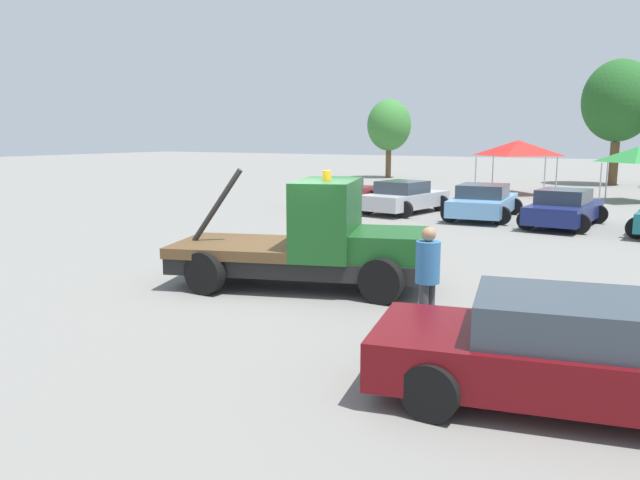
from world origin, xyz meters
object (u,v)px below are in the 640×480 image
at_px(tree_center, 619,101).
at_px(tree_right, 389,125).
at_px(person_near_truck, 428,273).
at_px(foreground_car, 585,355).
at_px(canopy_tent_green, 638,155).
at_px(tow_truck, 315,243).
at_px(parked_car_navy, 564,209).
at_px(parked_car_skyblue, 483,202).
at_px(parked_car_silver, 404,198).
at_px(canopy_tent_red, 518,148).
at_px(parked_car_maroon, 340,193).
at_px(traffic_cone, 426,250).

height_order(tree_center, tree_right, tree_center).
bearing_deg(person_near_truck, foreground_car, -24.87).
relative_size(foreground_car, canopy_tent_green, 1.85).
height_order(tow_truck, canopy_tent_green, canopy_tent_green).
relative_size(foreground_car, parked_car_navy, 1.19).
height_order(person_near_truck, parked_car_navy, person_near_truck).
bearing_deg(parked_car_skyblue, tree_center, -13.00).
height_order(person_near_truck, parked_car_skyblue, person_near_truck).
relative_size(foreground_car, parked_car_silver, 1.19).
height_order(parked_car_skyblue, canopy_tent_red, canopy_tent_red).
xyz_separation_m(person_near_truck, canopy_tent_red, (-4.21, 25.22, 1.49)).
height_order(tow_truck, parked_car_silver, tow_truck).
bearing_deg(canopy_tent_green, parked_car_silver, -130.03).
bearing_deg(tow_truck, canopy_tent_red, 74.17).
distance_m(canopy_tent_red, canopy_tent_green, 5.92).
relative_size(foreground_car, parked_car_maroon, 1.12).
distance_m(canopy_tent_green, traffic_cone, 18.82).
distance_m(parked_car_silver, parked_car_skyblue, 3.30).
bearing_deg(parked_car_maroon, tree_center, -33.08).
distance_m(parked_car_silver, canopy_tent_red, 10.95).
distance_m(foreground_car, parked_car_navy, 15.72).
xyz_separation_m(person_near_truck, traffic_cone, (-2.18, 5.86, -0.77)).
bearing_deg(parked_car_navy, tree_right, 42.10).
bearing_deg(canopy_tent_green, parked_car_navy, -99.01).
bearing_deg(tree_center, tree_right, -177.23).
height_order(tow_truck, canopy_tent_red, canopy_tent_red).
xyz_separation_m(parked_car_navy, traffic_cone, (-2.15, -7.94, -0.39)).
height_order(foreground_car, parked_car_navy, same).
height_order(parked_car_silver, parked_car_skyblue, same).
bearing_deg(parked_car_silver, tree_right, 35.00).
bearing_deg(parked_car_navy, tree_center, 5.31).
xyz_separation_m(person_near_truck, tree_center, (-0.30, 34.89, 4.28)).
bearing_deg(parked_car_silver, canopy_tent_red, -2.08).
height_order(foreground_car, parked_car_silver, same).
distance_m(canopy_tent_red, tree_right, 14.59).
height_order(foreground_car, parked_car_skyblue, same).
xyz_separation_m(foreground_car, parked_car_silver, (-8.97, 16.35, -0.00)).
distance_m(parked_car_maroon, parked_car_silver, 3.32).
bearing_deg(person_near_truck, canopy_tent_red, 107.92).
bearing_deg(parked_car_navy, traffic_cone, 169.42).
xyz_separation_m(parked_car_skyblue, tree_right, (-12.57, 19.55, 3.25)).
height_order(person_near_truck, canopy_tent_red, canopy_tent_red).
bearing_deg(tree_right, canopy_tent_green, -29.98).
xyz_separation_m(parked_car_silver, parked_car_navy, (6.36, -0.85, -0.00)).
bearing_deg(traffic_cone, tow_truck, -103.76).
relative_size(person_near_truck, tree_right, 0.30).
bearing_deg(tow_truck, tree_center, 66.66).
bearing_deg(parked_car_skyblue, parked_car_silver, 83.98).
xyz_separation_m(person_near_truck, tree_right, (-15.66, 34.15, 2.88)).
xyz_separation_m(canopy_tent_green, traffic_cone, (-3.80, -18.32, -2.02)).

